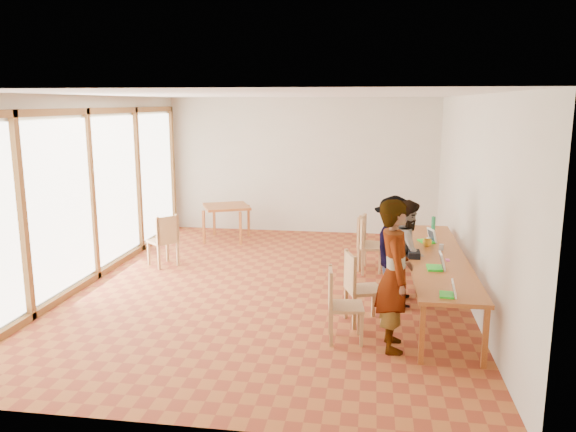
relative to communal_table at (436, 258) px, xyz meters
name	(u,v)px	position (x,y,z in m)	size (l,w,h in m)	color
ground	(270,287)	(-2.50, 0.46, -0.70)	(8.00, 8.00, 0.00)	#A65528
wall_back	(302,166)	(-2.50, 4.46, 0.80)	(6.00, 0.10, 3.00)	beige
wall_front	(185,268)	(-2.50, -3.54, 0.80)	(6.00, 0.10, 3.00)	beige
wall_right	(471,199)	(0.50, 0.46, 0.80)	(0.10, 8.00, 3.00)	beige
window_wall	(90,190)	(-5.46, 0.46, 0.80)	(0.10, 8.00, 3.00)	white
ceiling	(269,93)	(-2.50, 0.46, 2.32)	(6.00, 8.00, 0.04)	white
communal_table	(436,258)	(0.00, 0.00, 0.00)	(0.80, 4.00, 0.75)	#A35724
side_table	(227,209)	(-3.98, 3.40, -0.03)	(0.90, 0.90, 0.75)	#A35724
chair_near	(338,297)	(-1.31, -1.43, -0.15)	(0.47, 0.47, 0.48)	tan
chair_mid	(357,281)	(-1.09, -0.86, -0.11)	(0.57, 0.57, 0.51)	tan
chair_far	(367,239)	(-0.99, 1.46, -0.11)	(0.51, 0.51, 0.51)	tan
chair_empty	(367,237)	(-1.00, 1.66, -0.12)	(0.54, 0.54, 0.51)	tan
chair_spare	(165,235)	(-4.55, 1.29, -0.13)	(0.62, 0.62, 0.50)	tan
person_near	(395,275)	(-0.65, -1.56, 0.20)	(0.66, 0.43, 1.81)	gray
person_mid	(407,252)	(-0.41, 0.07, 0.06)	(0.74, 0.58, 1.52)	gray
person_far	(393,248)	(-0.61, 0.23, 0.07)	(1.00, 0.58, 1.55)	gray
laptop_near	(450,292)	(-0.04, -1.75, 0.10)	(0.20, 0.23, 0.18)	#24D626
laptop_mid	(438,265)	(-0.05, -0.70, 0.11)	(0.23, 0.27, 0.22)	#24D626
laptop_far	(429,238)	(-0.04, 0.77, 0.11)	(0.29, 0.31, 0.22)	#24D626
yellow_mug	(427,243)	(-0.09, 0.49, 0.10)	(0.13, 0.13, 0.11)	gold
green_bottle	(433,225)	(0.09, 1.41, 0.19)	(0.07, 0.07, 0.28)	#1D7C45
clear_glass	(441,247)	(0.10, 0.29, 0.09)	(0.07, 0.07, 0.09)	silver
condiment_cup	(429,240)	(-0.03, 0.81, 0.08)	(0.08, 0.08, 0.06)	white
pink_phone	(448,260)	(0.12, -0.26, 0.05)	(0.05, 0.10, 0.01)	#D04894
black_pouch	(414,254)	(-0.33, -0.17, 0.09)	(0.16, 0.26, 0.09)	black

